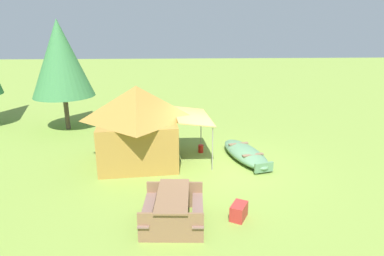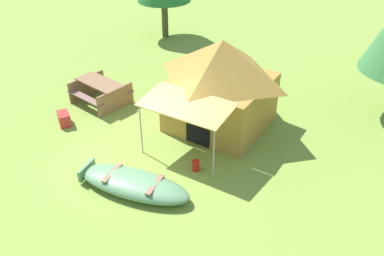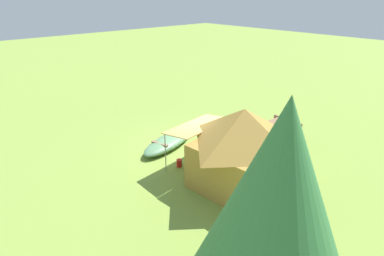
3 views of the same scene
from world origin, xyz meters
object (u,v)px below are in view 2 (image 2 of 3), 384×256
beached_rowboat (133,183)px  cooler_box (64,119)px  canvas_cabin_tent (221,83)px  fuel_can (196,165)px  picnic_table (100,90)px

beached_rowboat → cooler_box: 3.96m
canvas_cabin_tent → fuel_can: 2.69m
canvas_cabin_tent → beached_rowboat: bearing=-89.9°
beached_rowboat → picnic_table: size_ratio=1.74×
beached_rowboat → picnic_table: 4.76m
beached_rowboat → fuel_can: bearing=64.4°
fuel_can → canvas_cabin_tent: bearing=108.6°
beached_rowboat → cooler_box: beached_rowboat is taller
canvas_cabin_tent → picnic_table: (-3.96, -1.20, -0.94)m
beached_rowboat → fuel_can: (0.75, 1.56, -0.07)m
canvas_cabin_tent → picnic_table: canvas_cabin_tent is taller
picnic_table → fuel_can: bearing=-12.5°
canvas_cabin_tent → picnic_table: size_ratio=2.31×
beached_rowboat → cooler_box: (-3.85, 0.97, -0.02)m
cooler_box → beached_rowboat: bearing=-14.1°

